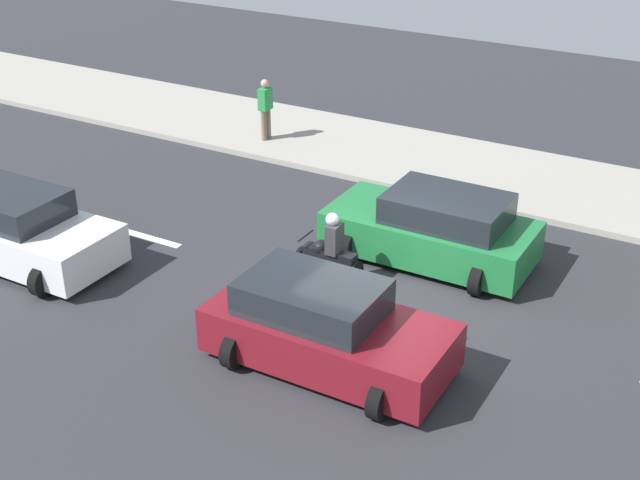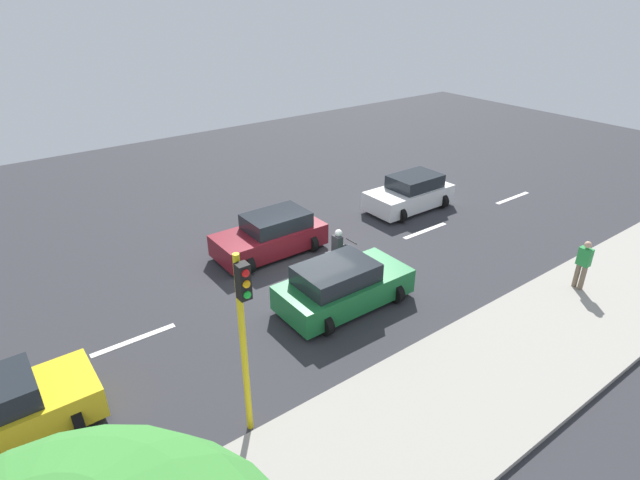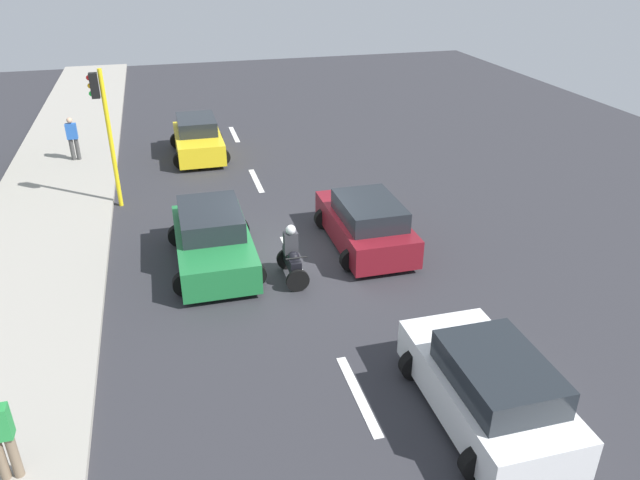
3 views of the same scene
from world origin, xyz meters
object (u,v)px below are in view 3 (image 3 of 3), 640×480
(car_green, at_px, (213,240))
(pedestrian_by_tree, at_px, (0,435))
(car_yellow_cab, at_px, (198,139))
(traffic_light_corner, at_px, (104,120))
(motorcycle, at_px, (292,257))
(car_white, at_px, (488,387))
(car_maroon, at_px, (366,224))
(pedestrian_near_signal, at_px, (73,137))

(car_green, relative_size, pedestrian_by_tree, 2.51)
(car_yellow_cab, xyz_separation_m, car_green, (0.38, 9.32, 0.00))
(traffic_light_corner, bearing_deg, motorcycle, 126.49)
(car_white, bearing_deg, car_yellow_cab, -76.95)
(car_maroon, relative_size, traffic_light_corner, 0.91)
(car_yellow_cab, height_order, car_maroon, same)
(car_yellow_cab, distance_m, motorcycle, 10.82)
(motorcycle, distance_m, traffic_light_corner, 8.04)
(motorcycle, relative_size, traffic_light_corner, 0.34)
(car_yellow_cab, height_order, motorcycle, motorcycle)
(car_maroon, xyz_separation_m, traffic_light_corner, (7.04, -4.89, 2.22))
(car_yellow_cab, relative_size, car_white, 0.98)
(car_white, relative_size, pedestrian_by_tree, 2.36)
(car_yellow_cab, distance_m, car_green, 9.32)
(car_maroon, distance_m, motorcycle, 2.78)
(car_yellow_cab, xyz_separation_m, car_white, (-3.85, 16.63, 0.00))
(car_green, height_order, pedestrian_by_tree, pedestrian_by_tree)
(car_white, height_order, car_maroon, same)
(car_maroon, relative_size, pedestrian_near_signal, 2.44)
(car_yellow_cab, relative_size, car_maroon, 0.95)
(car_green, xyz_separation_m, motorcycle, (-1.89, 1.40, -0.07))
(car_green, xyz_separation_m, traffic_light_corner, (2.69, -4.79, 2.22))
(car_green, distance_m, pedestrian_near_signal, 10.60)
(motorcycle, bearing_deg, car_white, 111.65)
(pedestrian_by_tree, bearing_deg, motorcycle, -138.04)
(motorcycle, bearing_deg, pedestrian_by_tree, 41.96)
(traffic_light_corner, bearing_deg, car_yellow_cab, -124.19)
(pedestrian_near_signal, xyz_separation_m, traffic_light_corner, (-1.70, 4.85, 1.87))
(pedestrian_near_signal, bearing_deg, motorcycle, 119.64)
(traffic_light_corner, bearing_deg, pedestrian_near_signal, -70.66)
(car_green, height_order, traffic_light_corner, traffic_light_corner)
(car_yellow_cab, bearing_deg, car_green, 87.67)
(motorcycle, bearing_deg, car_yellow_cab, -81.99)
(car_green, bearing_deg, motorcycle, 143.41)
(car_yellow_cab, distance_m, traffic_light_corner, 5.90)
(car_maroon, relative_size, motorcycle, 2.69)
(car_maroon, xyz_separation_m, pedestrian_near_signal, (8.74, -9.73, 0.35))
(traffic_light_corner, bearing_deg, car_white, 119.78)
(car_green, height_order, car_white, same)
(car_yellow_cab, distance_m, car_maroon, 10.21)
(car_green, bearing_deg, car_yellow_cab, -92.33)
(pedestrian_near_signal, bearing_deg, pedestrian_by_tree, 91.42)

